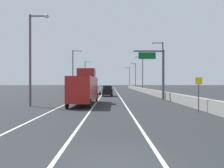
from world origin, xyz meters
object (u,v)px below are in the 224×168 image
Objects in this scene: lamp_post_right_near at (224,44)px; overhead_sign_gantry at (158,68)px; lamp_post_left_mid at (74,69)px; lamp_post_right_third at (142,71)px; box_truck at (84,88)px; lamp_post_left_near at (33,53)px; car_silver_1 at (77,91)px; speed_advisory_sign at (199,92)px; lamp_post_right_fifth at (129,76)px; car_white_2 at (96,90)px; lamp_post_left_far at (86,73)px; lamp_post_right_fourth at (135,74)px; car_black_0 at (107,91)px; lamp_post_right_second at (161,65)px.

overhead_sign_gantry is at bearing 97.39° from lamp_post_right_near.
lamp_post_right_near and lamp_post_left_mid have the same top height.
lamp_post_right_third is 39.59m from box_truck.
car_silver_1 is (1.96, 19.05, -4.74)m from lamp_post_left_near.
lamp_post_right_third reaches higher than speed_advisory_sign.
overhead_sign_gantry is at bearing 91.72° from speed_advisory_sign.
lamp_post_right_fifth is 2.11× the size of car_white_2.
lamp_post_left_far is at bearing 106.34° from lamp_post_right_near.
car_black_0 is at bearing -102.50° from lamp_post_right_fourth.
car_silver_1 is at bearing -114.97° from car_white_2.
lamp_post_left_mid reaches higher than overhead_sign_gantry.
lamp_post_left_mid is 1.00× the size of lamp_post_left_far.
lamp_post_left_near reaches higher than car_silver_1.
overhead_sign_gantry reaches higher than car_silver_1.
speed_advisory_sign is (0.44, -14.78, -2.96)m from overhead_sign_gantry.
car_white_2 is 24.05m from box_truck.
box_truck is at bearing -84.09° from lamp_post_left_far.
lamp_post_right_fourth is 1.00× the size of lamp_post_left_mid.
lamp_post_right_fourth is at bearing 63.55° from lamp_post_left_mid.
lamp_post_right_fourth is at bearing 74.29° from lamp_post_left_near.
lamp_post_right_near is 45.59m from lamp_post_right_third.
overhead_sign_gantry is at bearing -48.41° from lamp_post_left_mid.
lamp_post_right_near is 37.69m from lamp_post_left_mid.
lamp_post_left_far is at bearing 105.19° from speed_advisory_sign.
lamp_post_right_third is at bearing 66.29° from car_black_0.
overhead_sign_gantry is 0.76× the size of lamp_post_left_mid.
overhead_sign_gantry is at bearing -70.65° from lamp_post_left_far.
lamp_post_right_third is at bearing 88.65° from speed_advisory_sign.
overhead_sign_gantry is at bearing -33.85° from car_silver_1.
lamp_post_right_near is 68.38m from lamp_post_right_fourth.
speed_advisory_sign is 27.79m from car_silver_1.
car_black_0 is 0.97× the size of car_white_2.
speed_advisory_sign is at bearing -16.92° from lamp_post_left_near.
lamp_post_left_mid is at bearing -106.47° from lamp_post_right_fifth.
overhead_sign_gantry is 29.74m from lamp_post_right_third.
lamp_post_left_near is at bearing 161.25° from lamp_post_right_near.
car_black_0 is (7.91, -36.33, -4.71)m from lamp_post_left_far.
car_white_2 is (-12.01, -59.17, -4.78)m from lamp_post_right_fifth.
lamp_post_right_near reaches higher than car_silver_1.
lamp_post_left_mid is at bearing 89.75° from lamp_post_left_near.
car_silver_1 is (-15.60, 2.26, -4.74)m from lamp_post_right_second.
lamp_post_right_near reaches higher than speed_advisory_sign.
lamp_post_right_near is 1.00× the size of lamp_post_left_mid.
overhead_sign_gantry is at bearing -57.11° from car_white_2.
speed_advisory_sign is 36.18m from lamp_post_left_mid.
car_silver_1 is at bearing 146.15° from overhead_sign_gantry.
lamp_post_left_far is 2.17× the size of car_black_0.
lamp_post_right_third is 1.00× the size of lamp_post_right_fourth.
lamp_post_right_fifth reaches higher than car_silver_1.
box_truck is at bearing -98.50° from car_black_0.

